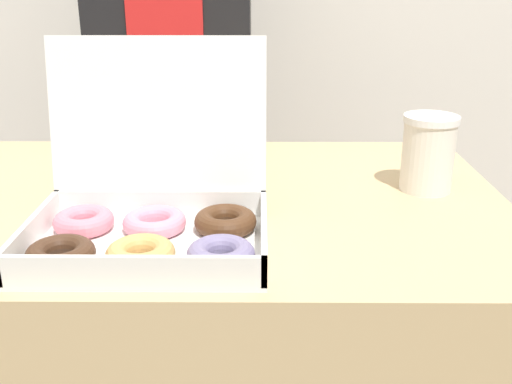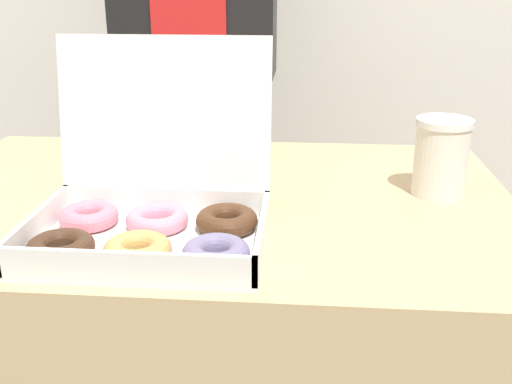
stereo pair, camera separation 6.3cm
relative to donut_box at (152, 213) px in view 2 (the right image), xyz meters
The scene contains 4 objects.
table 0.46m from the donut_box, 76.11° to the left, with size 1.10×0.73×0.75m.
donut_box is the anchor object (origin of this frame).
coffee_cup 0.52m from the donut_box, 26.94° to the left, with size 0.10×0.10×0.14m.
person_customer 0.88m from the donut_box, 95.54° to the left, with size 0.44×0.24×1.61m.
Camera 2 is at (0.17, -1.00, 1.13)m, focal length 42.00 mm.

